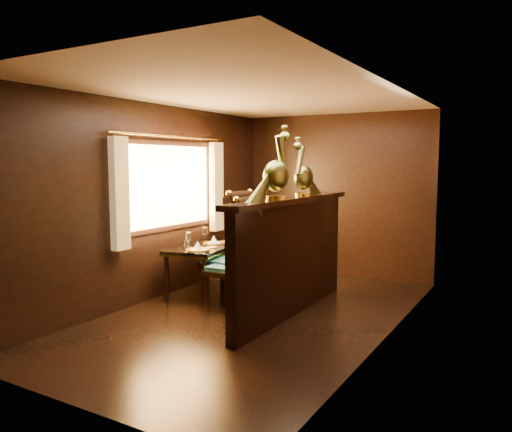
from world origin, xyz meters
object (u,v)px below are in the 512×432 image
object	(u,v)px
dining_table	(204,251)
chair_left	(239,252)
peacock_left	(276,162)
chair_right	(234,245)
peacock_right	(304,167)

from	to	relation	value
dining_table	chair_left	size ratio (longest dim) A/B	0.88
chair_left	peacock_left	xyz separation A→B (m)	(0.56, -0.15, 1.04)
chair_right	peacock_right	world-z (taller)	peacock_right
dining_table	peacock_right	size ratio (longest dim) A/B	1.77
chair_right	peacock_right	bearing A→B (deg)	27.61
chair_left	chair_right	size ratio (longest dim) A/B	0.96
dining_table	peacock_left	xyz separation A→B (m)	(1.38, -0.56, 1.16)
peacock_left	peacock_right	xyz separation A→B (m)	(0.00, 0.70, -0.05)
peacock_left	peacock_right	world-z (taller)	peacock_left
dining_table	chair_left	distance (m)	0.92
dining_table	peacock_left	distance (m)	1.89
dining_table	chair_right	world-z (taller)	chair_right
chair_right	peacock_left	bearing A→B (deg)	-21.11
chair_left	peacock_left	world-z (taller)	peacock_left
chair_left	peacock_right	xyz separation A→B (m)	(0.56, 0.54, 0.98)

